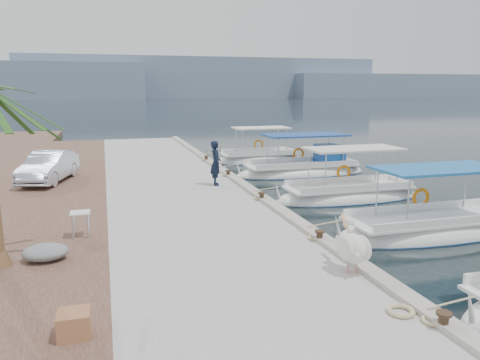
% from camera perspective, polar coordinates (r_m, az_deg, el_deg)
% --- Properties ---
extents(ground, '(400.00, 400.00, 0.00)m').
position_cam_1_polar(ground, '(16.65, 5.45, -5.29)').
color(ground, black).
rests_on(ground, ground).
extents(concrete_quay, '(6.00, 40.00, 0.50)m').
position_cam_1_polar(concrete_quay, '(20.53, -7.55, -1.45)').
color(concrete_quay, '#999A94').
rests_on(concrete_quay, ground).
extents(quay_curb, '(0.44, 40.00, 0.12)m').
position_cam_1_polar(quay_curb, '(21.05, -0.07, -0.17)').
color(quay_curb, '#A0988E').
rests_on(quay_curb, concrete_quay).
extents(cobblestone_strip, '(4.00, 40.00, 0.50)m').
position_cam_1_polar(cobblestone_strip, '(20.43, -21.56, -2.22)').
color(cobblestone_strip, '#4F332A').
rests_on(cobblestone_strip, ground).
extents(distant_hills, '(330.00, 60.00, 18.00)m').
position_cam_1_polar(distant_hills, '(219.24, -6.98, 11.90)').
color(distant_hills, slate).
rests_on(distant_hills, ground).
extents(fishing_caique_b, '(7.05, 2.24, 2.83)m').
position_cam_1_polar(fishing_caique_b, '(16.51, 22.33, -5.80)').
color(fishing_caique_b, white).
rests_on(fishing_caique_b, ground).
extents(fishing_caique_c, '(6.65, 2.15, 2.83)m').
position_cam_1_polar(fishing_caique_c, '(20.52, 13.01, -2.01)').
color(fishing_caique_c, white).
rests_on(fishing_caique_c, ground).
extents(fishing_caique_d, '(7.49, 2.41, 2.83)m').
position_cam_1_polar(fishing_caique_d, '(25.93, 7.69, 1.06)').
color(fishing_caique_d, white).
rests_on(fishing_caique_d, ground).
extents(fishing_caique_e, '(5.84, 2.08, 2.83)m').
position_cam_1_polar(fishing_caique_e, '(30.12, 2.31, 2.44)').
color(fishing_caique_e, white).
rests_on(fishing_caique_e, ground).
extents(mooring_bollards, '(0.28, 20.28, 0.33)m').
position_cam_1_polar(mooring_bollards, '(17.72, 2.66, -1.92)').
color(mooring_bollards, black).
rests_on(mooring_bollards, concrete_quay).
extents(pelican, '(0.74, 1.56, 1.21)m').
position_cam_1_polar(pelican, '(11.18, 13.56, -7.89)').
color(pelican, tan).
rests_on(pelican, concrete_quay).
extents(fisherman, '(0.53, 0.75, 1.95)m').
position_cam_1_polar(fisherman, '(20.43, -2.97, 2.08)').
color(fisherman, black).
rests_on(fisherman, concrete_quay).
extents(parked_car, '(2.51, 4.44, 1.38)m').
position_cam_1_polar(parked_car, '(22.89, -22.29, 1.51)').
color(parked_car, silver).
rests_on(parked_car, cobblestone_strip).
extents(wooden_crate, '(0.55, 0.55, 0.44)m').
position_cam_1_polar(wooden_crate, '(8.90, -19.56, -16.19)').
color(wooden_crate, brown).
rests_on(wooden_crate, cobblestone_strip).
extents(tarp_bundle, '(1.10, 0.90, 0.40)m').
position_cam_1_polar(tarp_bundle, '(12.70, -22.63, -8.13)').
color(tarp_bundle, slate).
rests_on(tarp_bundle, cobblestone_strip).
extents(folding_table, '(0.55, 0.55, 0.73)m').
position_cam_1_polar(folding_table, '(14.17, -18.87, -4.52)').
color(folding_table, silver).
rests_on(folding_table, cobblestone_strip).
extents(rope_coil, '(0.54, 0.54, 0.10)m').
position_cam_1_polar(rope_coil, '(9.72, 19.00, -14.85)').
color(rope_coil, '#C6B284').
rests_on(rope_coil, concrete_quay).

